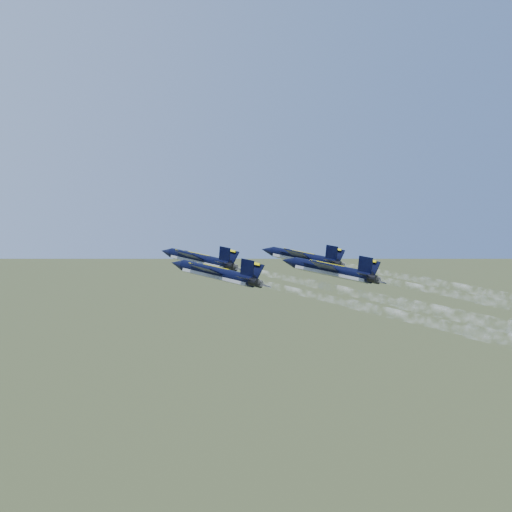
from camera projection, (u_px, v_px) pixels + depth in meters
jet_lead at (198, 259)px, 105.18m from camera, size 10.75×15.19×4.57m
jet_left at (215, 273)px, 89.45m from camera, size 10.75×15.19×4.57m
jet_right at (302, 257)px, 107.42m from camera, size 10.75×15.19×4.57m
jet_slot at (330, 270)px, 92.58m from camera, size 10.75×15.19×4.57m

